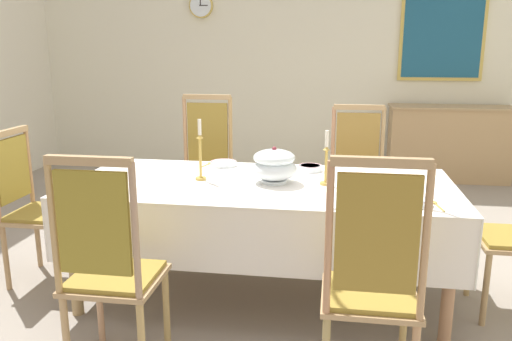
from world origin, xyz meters
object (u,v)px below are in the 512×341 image
object	(u,v)px
chair_head_west	(33,204)
candlestick_east	(326,163)
soup_tureen	(274,165)
dining_table	(262,194)
chair_north_b	(357,178)
bowl_near_right	(417,202)
bowl_near_left	(223,163)
chair_south_a	(109,265)
candlestick_west	(200,155)
chair_south_b	(372,280)
bowl_far_left	(310,167)
chair_north_a	(205,170)
mounted_clock	(201,6)
sideboard	(448,143)
spoon_secondary	(436,204)
framed_painting	(442,38)
spoon_primary	(208,164)

from	to	relation	value
chair_head_west	candlestick_east	distance (m)	2.01
soup_tureen	candlestick_east	bearing A→B (deg)	0.00
dining_table	candlestick_east	distance (m)	0.45
chair_north_b	bowl_near_right	bearing A→B (deg)	101.53
chair_north_b	bowl_near_left	world-z (taller)	chair_north_b
chair_south_a	chair_north_b	world-z (taller)	chair_north_b
candlestick_west	chair_south_b	bearing A→B (deg)	-42.51
candlestick_west	bowl_far_left	size ratio (longest dim) A/B	2.39
chair_north_a	mounted_clock	xyz separation A→B (m)	(-0.69, 2.64, 1.50)
chair_south_a	bowl_near_left	xyz separation A→B (m)	(0.27, 1.34, 0.21)
bowl_near_right	chair_north_a	bearing A→B (deg)	139.29
bowl_near_right	mounted_clock	distance (m)	4.69
soup_tureen	bowl_far_left	size ratio (longest dim) A/B	1.77
bowl_far_left	sideboard	size ratio (longest dim) A/B	0.11
bowl_far_left	dining_table	bearing A→B (deg)	-128.52
bowl_near_left	spoon_secondary	bearing A→B (deg)	-28.94
sideboard	dining_table	bearing A→B (deg)	61.52
framed_painting	dining_table	bearing A→B (deg)	-115.13
chair_north_b	mounted_clock	size ratio (longest dim) A/B	3.76
candlestick_east	bowl_near_right	world-z (taller)	candlestick_east
chair_south_a	chair_north_b	xyz separation A→B (m)	(1.24, 1.87, 0.00)
framed_painting	candlestick_west	bearing A→B (deg)	-120.07
sideboard	mounted_clock	xyz separation A→B (m)	(-3.11, 0.24, 1.65)
chair_north_a	chair_south_b	size ratio (longest dim) A/B	1.04
chair_head_west	bowl_near_left	distance (m)	1.33
bowl_far_left	chair_north_b	bearing A→B (deg)	59.37
candlestick_west	spoon_primary	world-z (taller)	candlestick_west
chair_south_b	bowl_near_left	world-z (taller)	chair_south_b
chair_south_b	bowl_far_left	bearing A→B (deg)	104.90
dining_table	spoon_primary	xyz separation A→B (m)	(-0.45, 0.44, 0.08)
bowl_near_left	mounted_clock	size ratio (longest dim) A/B	0.61
framed_painting	mounted_clock	bearing A→B (deg)	-179.82
chair_head_west	sideboard	bearing A→B (deg)	134.54
chair_head_west	spoon_secondary	distance (m)	2.60
chair_south_b	bowl_near_right	world-z (taller)	chair_south_b
candlestick_east	framed_painting	bearing A→B (deg)	70.25
bowl_near_left	bowl_far_left	size ratio (longest dim) A/B	1.14
bowl_near_right	spoon_secondary	xyz separation A→B (m)	(0.10, 0.03, -0.01)
chair_head_west	spoon_secondary	bearing A→B (deg)	82.80
bowl_near_left	chair_south_b	bearing A→B (deg)	-54.43
soup_tureen	sideboard	size ratio (longest dim) A/B	0.20
dining_table	spoon_primary	distance (m)	0.63
candlestick_west	candlestick_east	xyz separation A→B (m)	(0.79, 0.00, -0.03)
mounted_clock	framed_painting	distance (m)	3.01
bowl_near_left	bowl_near_right	size ratio (longest dim) A/B	1.19
dining_table	candlestick_east	xyz separation A→B (m)	(0.40, 0.00, 0.21)
dining_table	chair_north_b	xyz separation A→B (m)	(0.63, 0.93, -0.11)
chair_north_a	chair_head_west	world-z (taller)	chair_north_a
chair_north_a	candlestick_east	bearing A→B (deg)	136.99
dining_table	candlestick_west	world-z (taller)	candlestick_west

